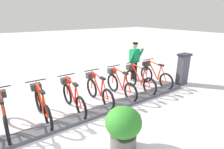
# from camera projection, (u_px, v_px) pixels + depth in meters

# --- Properties ---
(ground_plane) EXTENTS (60.00, 60.00, 0.00)m
(ground_plane) POSITION_uv_depth(u_px,v_px,m) (74.00, 122.00, 4.78)
(ground_plane) COLOR beige
(dock_rail_base) EXTENTS (0.44, 8.74, 0.10)m
(dock_rail_base) POSITION_uv_depth(u_px,v_px,m) (74.00, 120.00, 4.76)
(dock_rail_base) COLOR #47474C
(dock_rail_base) RESTS_ON ground
(payment_kiosk) EXTENTS (0.36, 0.52, 1.28)m
(payment_kiosk) POSITION_uv_depth(u_px,v_px,m) (183.00, 69.00, 7.20)
(payment_kiosk) COLOR #38383D
(payment_kiosk) RESTS_ON ground
(bike_docked_0) EXTENTS (1.72, 0.54, 1.02)m
(bike_docked_0) POSITION_uv_depth(u_px,v_px,m) (155.00, 75.00, 7.17)
(bike_docked_0) COLOR black
(bike_docked_0) RESTS_ON ground
(bike_docked_1) EXTENTS (1.72, 0.54, 1.02)m
(bike_docked_1) POSITION_uv_depth(u_px,v_px,m) (138.00, 79.00, 6.69)
(bike_docked_1) COLOR black
(bike_docked_1) RESTS_ON ground
(bike_docked_2) EXTENTS (1.72, 0.54, 1.02)m
(bike_docked_2) POSITION_uv_depth(u_px,v_px,m) (120.00, 84.00, 6.21)
(bike_docked_2) COLOR black
(bike_docked_2) RESTS_ON ground
(bike_docked_3) EXTENTS (1.72, 0.54, 1.02)m
(bike_docked_3) POSITION_uv_depth(u_px,v_px,m) (98.00, 90.00, 5.74)
(bike_docked_3) COLOR black
(bike_docked_3) RESTS_ON ground
(bike_docked_4) EXTENTS (1.72, 0.54, 1.02)m
(bike_docked_4) POSITION_uv_depth(u_px,v_px,m) (73.00, 97.00, 5.26)
(bike_docked_4) COLOR black
(bike_docked_4) RESTS_ON ground
(bike_docked_5) EXTENTS (1.72, 0.54, 1.02)m
(bike_docked_5) POSITION_uv_depth(u_px,v_px,m) (42.00, 105.00, 4.78)
(bike_docked_5) COLOR black
(bike_docked_5) RESTS_ON ground
(bike_docked_6) EXTENTS (1.72, 0.54, 1.02)m
(bike_docked_6) POSITION_uv_depth(u_px,v_px,m) (4.00, 115.00, 4.31)
(bike_docked_6) COLOR black
(bike_docked_6) RESTS_ON ground
(worker_near_rack) EXTENTS (0.50, 0.67, 1.66)m
(worker_near_rack) POSITION_uv_depth(u_px,v_px,m) (134.00, 60.00, 7.53)
(worker_near_rack) COLOR white
(worker_near_rack) RESTS_ON ground
(planter_bush) EXTENTS (0.76, 0.76, 0.97)m
(planter_bush) POSITION_uv_depth(u_px,v_px,m) (123.00, 127.00, 3.65)
(planter_bush) COLOR #59544C
(planter_bush) RESTS_ON ground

